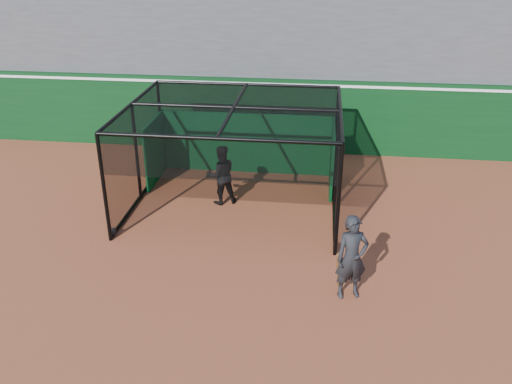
# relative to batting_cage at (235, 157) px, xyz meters

# --- Properties ---
(ground) EXTENTS (120.00, 120.00, 0.00)m
(ground) POSITION_rel_batting_cage_xyz_m (0.22, -4.16, -1.38)
(ground) COLOR brown
(ground) RESTS_ON ground
(outfield_wall) EXTENTS (50.00, 0.50, 2.50)m
(outfield_wall) POSITION_rel_batting_cage_xyz_m (0.22, 4.34, -0.09)
(outfield_wall) COLOR #093212
(outfield_wall) RESTS_ON ground
(grandstand) EXTENTS (50.00, 7.85, 8.95)m
(grandstand) POSITION_rel_batting_cage_xyz_m (0.22, 8.11, 3.10)
(grandstand) COLOR #4C4C4F
(grandstand) RESTS_ON ground
(batting_cage) EXTENTS (5.55, 4.85, 2.76)m
(batting_cage) POSITION_rel_batting_cage_xyz_m (0.00, 0.00, 0.00)
(batting_cage) COLOR black
(batting_cage) RESTS_ON ground
(batter) EXTENTS (1.00, 0.91, 1.68)m
(batter) POSITION_rel_batting_cage_xyz_m (-0.38, -0.02, -0.53)
(batter) COLOR black
(batter) RESTS_ON ground
(on_deck_player) EXTENTS (0.77, 0.62, 1.83)m
(on_deck_player) POSITION_rel_batting_cage_xyz_m (3.00, -3.97, -0.46)
(on_deck_player) COLOR black
(on_deck_player) RESTS_ON ground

